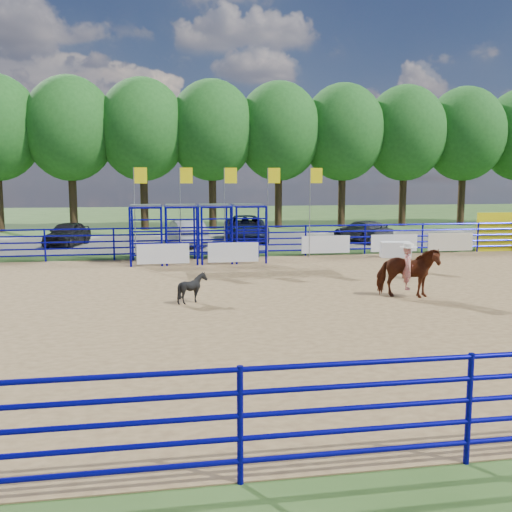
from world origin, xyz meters
The scene contains 13 objects.
ground centered at (0.00, 0.00, 0.00)m, with size 120.00×120.00×0.00m, color #3B5C24.
arena_dirt centered at (0.00, 0.00, 0.01)m, with size 30.00×20.00×0.02m, color #94764A.
gravel_strip centered at (0.00, 17.00, 0.01)m, with size 40.00×10.00×0.01m, color gray.
announcer_table centered at (7.05, 8.73, 0.39)m, with size 1.38×0.64×0.73m, color white.
horse_and_rider centered at (3.68, -0.01, 0.89)m, with size 2.06×1.46×2.37m.
calf centered at (-2.99, 0.33, 0.47)m, with size 0.73×0.83×0.91m, color black.
car_a centered at (-9.00, 16.28, 0.68)m, with size 1.57×3.91×1.33m, color black.
car_b centered at (-2.52, 15.08, 0.73)m, with size 1.52×4.36×1.44m, color gray.
car_c centered at (1.10, 16.86, 0.77)m, with size 2.54×5.50×1.53m, color black.
car_d centered at (7.89, 15.48, 0.63)m, with size 1.75×4.31×1.25m, color #59595C.
perimeter_fence centered at (0.00, 0.00, 0.75)m, with size 30.10×20.10×1.50m.
chute_assembly centered at (-1.90, 8.84, 1.26)m, with size 19.32×2.41×4.20m.
treeline centered at (0.00, 26.00, 7.53)m, with size 56.40×6.40×11.24m.
Camera 1 is at (-3.90, -16.50, 3.72)m, focal length 40.00 mm.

